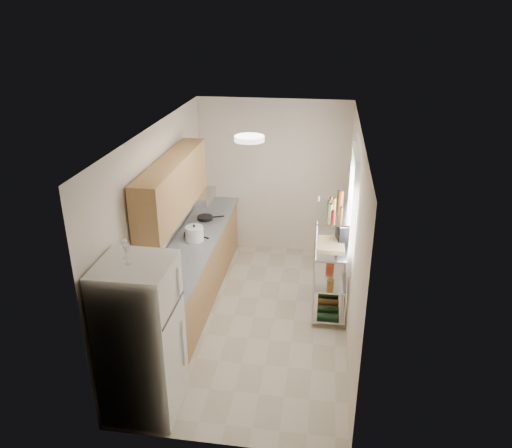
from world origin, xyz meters
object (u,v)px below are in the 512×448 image
Objects in this scene: refrigerator at (142,339)px; cutting_board at (331,244)px; rice_cooker at (194,234)px; frying_pan_large at (193,234)px; espresso_machine at (343,232)px.

refrigerator reaches higher than cutting_board.
rice_cooker is (-0.03, 2.23, 0.14)m from refrigerator.
rice_cooker is at bearing 90.89° from refrigerator.
refrigerator reaches higher than frying_pan_large.
cutting_board is (1.89, -0.11, 0.02)m from rice_cooker.
rice_cooker is at bearing 176.68° from cutting_board.
refrigerator is 2.24m from rice_cooker.
frying_pan_large is at bearing 162.61° from espresso_machine.
frying_pan_large is at bearing 92.51° from refrigerator.
espresso_machine reaches higher than frying_pan_large.
refrigerator is at bearing -64.45° from frying_pan_large.
rice_cooker is at bearing -41.86° from frying_pan_large.
cutting_board is at bearing 15.51° from frying_pan_large.
espresso_machine reaches higher than rice_cooker.
espresso_machine is at bearing 0.81° from rice_cooker.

